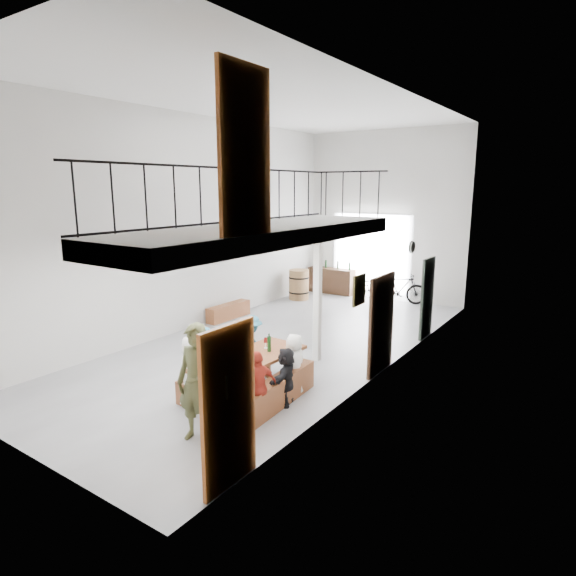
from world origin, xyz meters
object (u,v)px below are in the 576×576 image
Objects in this scene: bench_inner at (220,379)px; side_bench at (229,311)px; serving_counter at (331,281)px; oak_barrel at (299,285)px; host_standing at (197,383)px; bicycle_near at (373,288)px; tasting_table at (250,361)px.

side_bench is at bearing 135.37° from bench_inner.
serving_counter is at bearing 80.82° from side_bench.
oak_barrel is 0.55× the size of host_standing.
side_bench is at bearing 116.09° from host_standing.
side_bench is 4.92m from bicycle_near.
oak_barrel is at bearing 117.83° from bench_inner.
serving_counter is at bearing 93.45° from bicycle_near.
host_standing reaches higher than oak_barrel.
side_bench is (-3.84, 3.80, -0.49)m from tasting_table.
host_standing is at bearing -66.21° from oak_barrel.
side_bench is 6.76m from host_standing.
tasting_table reaches higher than bench_inner.
oak_barrel reaches higher than bicycle_near.
tasting_table is at bearing -44.69° from side_bench.
tasting_table reaches higher than side_bench.
oak_barrel reaches higher than tasting_table.
oak_barrel is at bearing 102.47° from host_standing.
tasting_table is 9.00m from serving_counter.
serving_counter is 0.93× the size of host_standing.
bicycle_near is at bearing 59.06° from side_bench.
oak_barrel is 0.57× the size of bicycle_near.
bench_inner is at bearing -75.64° from serving_counter.
host_standing reaches higher than serving_counter.
serving_counter is 0.96× the size of bicycle_near.
bicycle_near is at bearing 100.33° from bench_inner.
bench_inner is 8.06m from bicycle_near.
bicycle_near is (2.52, 4.21, 0.24)m from side_bench.
tasting_table is at bearing -71.26° from serving_counter.
side_bench is 4.71m from serving_counter.
serving_counter is at bearing 74.14° from oak_barrel.
bench_inner is 1.01× the size of host_standing.
serving_counter is at bearing 111.73° from bench_inner.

